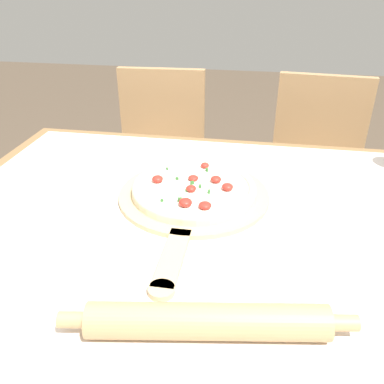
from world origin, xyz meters
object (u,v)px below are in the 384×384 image
(pizza, at_px, (194,188))
(pizza_peel, at_px, (193,198))
(chair_right, at_px, (314,169))
(rolling_pin, at_px, (207,321))
(chair_left, at_px, (160,158))

(pizza, bearing_deg, pizza_peel, -90.64)
(pizza_peel, height_order, chair_right, chair_right)
(pizza_peel, xyz_separation_m, rolling_pin, (0.09, -0.41, 0.02))
(rolling_pin, distance_m, chair_left, 1.26)
(pizza_peel, height_order, pizza, pizza)
(pizza_peel, bearing_deg, chair_left, 110.12)
(pizza_peel, relative_size, chair_left, 0.63)
(pizza, xyz_separation_m, chair_right, (0.40, 0.74, -0.27))
(chair_left, bearing_deg, pizza, -72.29)
(chair_right, bearing_deg, pizza, -112.61)
(pizza_peel, distance_m, rolling_pin, 0.42)
(pizza_peel, xyz_separation_m, pizza, (0.00, 0.02, 0.02))
(pizza_peel, relative_size, chair_right, 0.63)
(rolling_pin, relative_size, chair_right, 0.52)
(pizza, distance_m, chair_left, 0.84)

